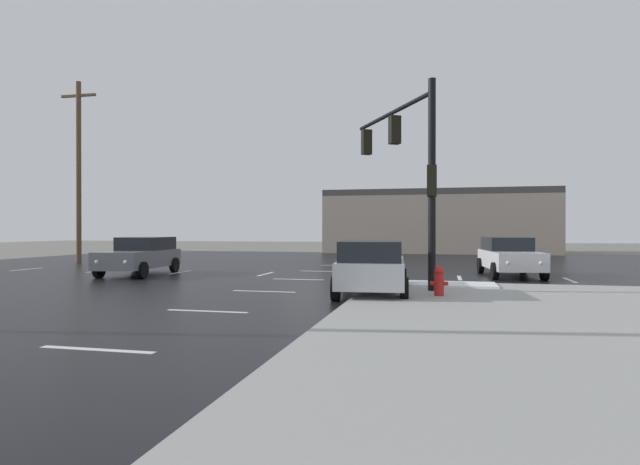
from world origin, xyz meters
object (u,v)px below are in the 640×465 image
Objects in this scene: fire_hydrant at (439,281)px; utility_pole_far at (79,169)px; sedan_grey at (141,255)px; traffic_signal_mast at (408,156)px; sedan_white at (509,256)px; sedan_silver at (372,266)px.

fire_hydrant is 0.08× the size of utility_pole_far.
sedan_grey is at bearing -38.67° from utility_pole_far.
traffic_signal_mast is 0.59× the size of utility_pole_far.
utility_pole_far reaches higher than sedan_white.
fire_hydrant is at bearing -112.29° from sedan_silver.
traffic_signal_mast is at bearing 70.31° from sedan_grey.
traffic_signal_mast reaches higher than sedan_silver.
traffic_signal_mast is 4.62m from fire_hydrant.
sedan_silver is (-4.66, -7.57, 0.00)m from sedan_white.
traffic_signal_mast is 4.03m from sedan_silver.
sedan_silver and sedan_grey have the same top height.
fire_hydrant is 23.81m from utility_pole_far.
sedan_silver is 21.86m from utility_pole_far.
sedan_silver is at bearing 59.81° from sedan_grey.
utility_pole_far is at bearing -134.24° from sedan_grey.
sedan_grey is at bearing 156.41° from fire_hydrant.
sedan_silver is 0.45× the size of utility_pole_far.
utility_pole_far reaches higher than sedan_silver.
sedan_silver is (-0.90, -1.92, -3.42)m from traffic_signal_mast.
utility_pole_far is (-19.18, 9.16, 1.14)m from traffic_signal_mast.
fire_hydrant is 0.17× the size of sedan_white.
sedan_white is at bearing -36.24° from sedan_silver.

